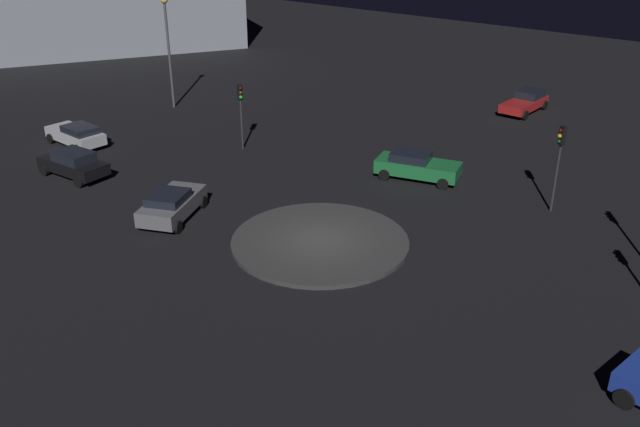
% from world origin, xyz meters
% --- Properties ---
extents(ground_plane, '(112.69, 112.69, 0.00)m').
position_xyz_m(ground_plane, '(0.00, 0.00, 0.00)').
color(ground_plane, black).
extents(roundabout_island, '(8.05, 8.05, 0.20)m').
position_xyz_m(roundabout_island, '(0.00, 0.00, 0.10)').
color(roundabout_island, '#383838').
rests_on(roundabout_island, ground_plane).
extents(car_red, '(4.57, 2.15, 1.44)m').
position_xyz_m(car_red, '(-25.06, -0.63, 0.74)').
color(car_red, red).
rests_on(car_red, ground_plane).
extents(car_green, '(2.89, 4.84, 1.50)m').
position_xyz_m(car_green, '(-9.33, -0.45, 0.77)').
color(car_green, '#1E7238').
rests_on(car_green, ground_plane).
extents(car_black, '(2.12, 4.26, 1.50)m').
position_xyz_m(car_black, '(1.94, -15.70, 0.78)').
color(car_black, black).
rests_on(car_black, ground_plane).
extents(car_grey, '(4.48, 3.30, 1.45)m').
position_xyz_m(car_grey, '(2.27, -7.29, 0.76)').
color(car_grey, slate).
rests_on(car_grey, ground_plane).
extents(car_silver, '(2.14, 4.36, 1.38)m').
position_xyz_m(car_silver, '(-1.21, -19.98, 0.73)').
color(car_silver, silver).
rests_on(car_silver, ground_plane).
extents(traffic_light_northwest, '(0.39, 0.37, 4.39)m').
position_xyz_m(traffic_light_northwest, '(-9.71, 7.02, 3.12)').
color(traffic_light_northwest, '#2D2D2D').
rests_on(traffic_light_northwest, ground_plane).
extents(traffic_light_southwest, '(0.37, 0.40, 4.02)m').
position_xyz_m(traffic_light_southwest, '(-7.02, -11.35, 2.87)').
color(traffic_light_southwest, '#2D2D2D').
rests_on(traffic_light_southwest, ground_plane).
extents(streetlamp_southwest, '(0.49, 0.49, 7.85)m').
position_xyz_m(streetlamp_southwest, '(-10.54, -21.57, 5.02)').
color(streetlamp_southwest, '#4C4C51').
rests_on(streetlamp_southwest, ground_plane).
extents(store_building, '(35.32, 28.09, 9.45)m').
position_xyz_m(store_building, '(-17.80, -45.33, 4.73)').
color(store_building, '#8C939E').
rests_on(store_building, ground_plane).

